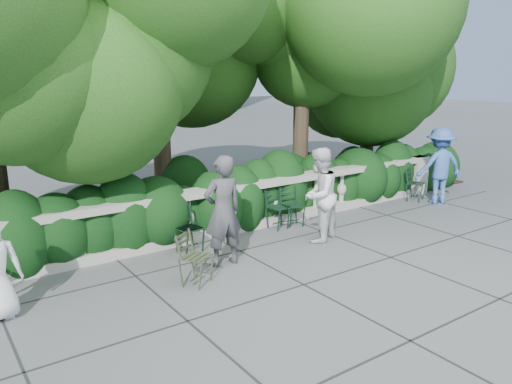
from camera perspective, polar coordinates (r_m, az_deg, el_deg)
ground at (r=8.84m, az=3.75°, el=-7.58°), size 90.00×90.00×0.00m
balustrade at (r=10.08m, az=-2.61°, el=-1.95°), size 12.00×0.44×1.00m
shrub_hedge at (r=11.21m, az=-5.89°, el=-2.97°), size 15.00×2.60×1.70m
tree_canopy at (r=11.27m, az=-3.72°, el=17.55°), size 15.04×6.52×6.78m
chair_b at (r=9.11m, az=-7.00°, el=-7.01°), size 0.51×0.54×0.84m
chair_c at (r=9.10m, az=-7.03°, el=-7.03°), size 0.51×0.54×0.84m
chair_d at (r=10.37m, az=3.18°, el=-4.30°), size 0.50×0.54×0.84m
chair_e at (r=10.50m, az=4.50°, el=-4.10°), size 0.52×0.56×0.84m
chair_f at (r=13.21m, az=18.30°, el=-1.02°), size 0.59×0.61×0.84m
chair_weathered at (r=7.82m, az=-5.85°, el=-10.59°), size 0.63×0.64×0.84m
person_woman_grey at (r=8.29m, az=-3.81°, el=-2.18°), size 0.71×0.48×1.88m
person_casual_man at (r=9.54m, az=7.20°, el=-0.34°), size 1.08×0.98×1.81m
person_older_blue at (r=13.01m, az=20.21°, el=2.84°), size 1.38×1.08×1.87m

